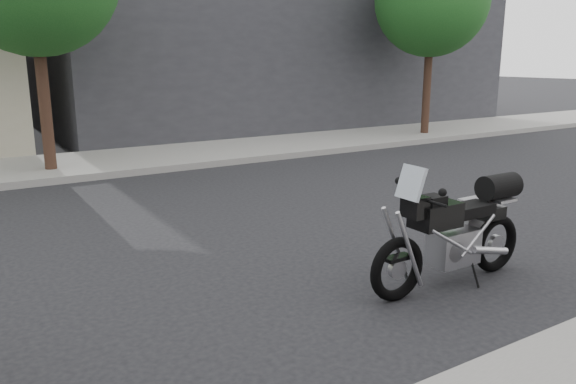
{
  "coord_description": "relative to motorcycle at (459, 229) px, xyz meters",
  "views": [
    {
      "loc": [
        3.95,
        6.58,
        2.45
      ],
      "look_at": [
        0.52,
        1.11,
        0.9
      ],
      "focal_mm": 35.0,
      "sensor_mm": 36.0,
      "label": 1
    }
  ],
  "objects": [
    {
      "name": "motorcycle",
      "position": [
        0.0,
        0.0,
        0.0
      ],
      "size": [
        2.22,
        0.72,
        1.41
      ],
      "rotation": [
        0.0,
        0.0,
        -0.0
      ],
      "color": "black",
      "rests_on": "ground"
    },
    {
      "name": "ground",
      "position": [
        0.79,
        -2.58,
        -0.61
      ],
      "size": [
        120.0,
        120.0,
        0.0
      ],
      "primitive_type": "plane",
      "color": "black",
      "rests_on": "ground"
    },
    {
      "name": "far_building_dark",
      "position": [
        -6.21,
        -16.07,
        2.89
      ],
      "size": [
        16.0,
        11.0,
        7.0
      ],
      "color": "#2C2C31",
      "rests_on": "ground"
    },
    {
      "name": "far_sidewalk",
      "position": [
        0.79,
        -9.08,
        -0.53
      ],
      "size": [
        44.0,
        3.0,
        0.15
      ],
      "primitive_type": "cube",
      "color": "gray",
      "rests_on": "ground"
    }
  ]
}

